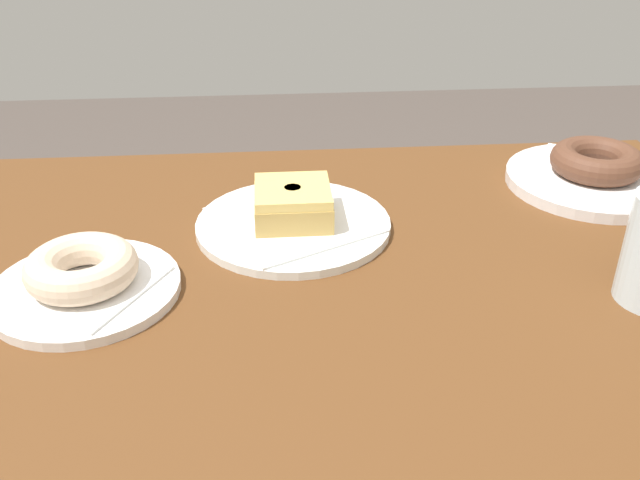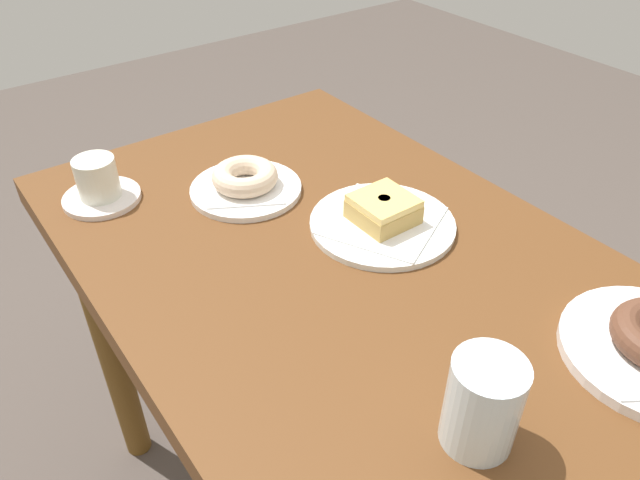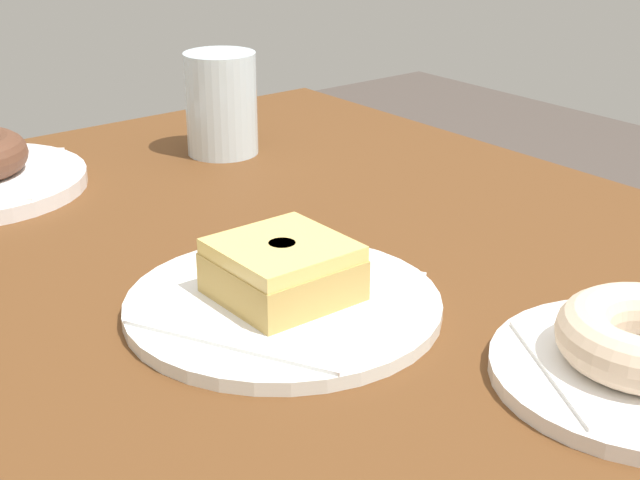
{
  "view_description": "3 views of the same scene",
  "coord_description": "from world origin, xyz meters",
  "px_view_note": "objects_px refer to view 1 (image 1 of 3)",
  "views": [
    {
      "loc": [
        -0.05,
        -0.64,
        1.17
      ],
      "look_at": [
        0.0,
        0.01,
        0.79
      ],
      "focal_mm": 39.3,
      "sensor_mm": 36.0,
      "label": 1
    },
    {
      "loc": [
        0.56,
        -0.45,
        1.33
      ],
      "look_at": [
        -0.02,
        -0.03,
        0.79
      ],
      "focal_mm": 34.09,
      "sensor_mm": 36.0,
      "label": 2
    },
    {
      "loc": [
        -0.51,
        0.45,
        1.07
      ],
      "look_at": [
        0.03,
        0.03,
        0.79
      ],
      "focal_mm": 51.62,
      "sensor_mm": 36.0,
      "label": 3
    }
  ],
  "objects_px": {
    "donut_sugar_ring": "(81,268)",
    "plate_chocolate_ring": "(593,180)",
    "plate_glazed_square": "(293,225)",
    "donut_chocolate_ring": "(597,161)",
    "donut_glazed_square": "(293,203)",
    "plate_sugar_ring": "(86,289)"
  },
  "relations": [
    {
      "from": "plate_sugar_ring",
      "to": "donut_sugar_ring",
      "type": "xyz_separation_m",
      "value": [
        0.0,
        0.0,
        0.03
      ]
    },
    {
      "from": "plate_glazed_square",
      "to": "plate_sugar_ring",
      "type": "bearing_deg",
      "value": -150.71
    },
    {
      "from": "plate_glazed_square",
      "to": "donut_chocolate_ring",
      "type": "distance_m",
      "value": 0.42
    },
    {
      "from": "plate_sugar_ring",
      "to": "donut_glazed_square",
      "type": "bearing_deg",
      "value": 29.29
    },
    {
      "from": "plate_glazed_square",
      "to": "donut_glazed_square",
      "type": "bearing_deg",
      "value": 180.0
    },
    {
      "from": "plate_glazed_square",
      "to": "donut_sugar_ring",
      "type": "distance_m",
      "value": 0.25
    },
    {
      "from": "plate_glazed_square",
      "to": "donut_sugar_ring",
      "type": "height_order",
      "value": "donut_sugar_ring"
    },
    {
      "from": "plate_sugar_ring",
      "to": "donut_chocolate_ring",
      "type": "relative_size",
      "value": 1.6
    },
    {
      "from": "plate_glazed_square",
      "to": "plate_chocolate_ring",
      "type": "distance_m",
      "value": 0.42
    },
    {
      "from": "plate_sugar_ring",
      "to": "donut_chocolate_ring",
      "type": "xyz_separation_m",
      "value": [
        0.63,
        0.21,
        0.03
      ]
    },
    {
      "from": "plate_chocolate_ring",
      "to": "donut_sugar_ring",
      "type": "bearing_deg",
      "value": -161.3
    },
    {
      "from": "donut_glazed_square",
      "to": "plate_sugar_ring",
      "type": "relative_size",
      "value": 0.47
    },
    {
      "from": "donut_sugar_ring",
      "to": "plate_chocolate_ring",
      "type": "height_order",
      "value": "donut_sugar_ring"
    },
    {
      "from": "plate_chocolate_ring",
      "to": "plate_sugar_ring",
      "type": "bearing_deg",
      "value": -161.3
    },
    {
      "from": "donut_chocolate_ring",
      "to": "plate_chocolate_ring",
      "type": "bearing_deg",
      "value": 90.0
    },
    {
      "from": "donut_glazed_square",
      "to": "donut_chocolate_ring",
      "type": "bearing_deg",
      "value": 12.36
    },
    {
      "from": "plate_glazed_square",
      "to": "donut_sugar_ring",
      "type": "relative_size",
      "value": 2.05
    },
    {
      "from": "donut_chocolate_ring",
      "to": "plate_glazed_square",
      "type": "bearing_deg",
      "value": -167.64
    },
    {
      "from": "plate_chocolate_ring",
      "to": "donut_chocolate_ring",
      "type": "bearing_deg",
      "value": -90.0
    },
    {
      "from": "plate_sugar_ring",
      "to": "plate_chocolate_ring",
      "type": "bearing_deg",
      "value": 18.7
    },
    {
      "from": "donut_glazed_square",
      "to": "donut_sugar_ring",
      "type": "height_order",
      "value": "donut_glazed_square"
    },
    {
      "from": "plate_glazed_square",
      "to": "plate_sugar_ring",
      "type": "relative_size",
      "value": 1.21
    }
  ]
}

